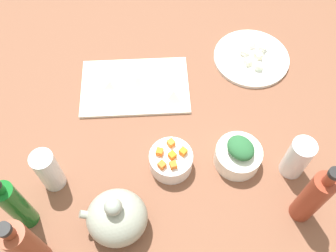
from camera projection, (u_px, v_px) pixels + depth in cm
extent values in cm
cube|color=brown|center=(168.00, 137.00, 113.08)|extent=(190.00, 190.00, 3.00)
cube|color=silver|center=(135.00, 86.00, 120.54)|extent=(35.68, 24.35, 1.00)
cylinder|color=white|center=(251.00, 58.00, 126.69)|extent=(25.34, 25.34, 1.20)
cylinder|color=white|center=(238.00, 156.00, 104.75)|extent=(12.94, 12.94, 5.93)
cylinder|color=white|center=(171.00, 161.00, 104.08)|extent=(12.02, 12.02, 5.86)
ellipsoid|color=#979C8D|center=(117.00, 218.00, 92.44)|extent=(15.23, 14.55, 12.28)
sphere|color=#909B8F|center=(113.00, 207.00, 85.73)|extent=(4.27, 4.27, 4.27)
cylinder|color=#979C8D|center=(90.00, 215.00, 91.16)|extent=(5.38, 2.00, 3.93)
cylinder|color=maroon|center=(312.00, 198.00, 90.78)|extent=(5.67, 5.67, 20.39)
cylinder|color=maroon|center=(331.00, 178.00, 80.38)|extent=(2.55, 2.55, 3.95)
cylinder|color=black|center=(335.00, 173.00, 78.18)|extent=(2.83, 2.83, 1.20)
cylinder|color=#146221|center=(17.00, 206.00, 90.03)|extent=(5.18, 5.18, 19.87)
cylinder|color=brown|center=(27.00, 247.00, 84.18)|extent=(6.06, 6.06, 21.58)
cylinder|color=brown|center=(7.00, 232.00, 73.79)|extent=(2.73, 2.73, 2.73)
cylinder|color=black|center=(4.00, 229.00, 72.11)|extent=(3.03, 3.03, 1.20)
cylinder|color=white|center=(48.00, 171.00, 97.76)|extent=(6.08, 6.08, 14.60)
cylinder|color=white|center=(297.00, 158.00, 100.02)|extent=(6.45, 6.45, 13.93)
cube|color=orange|center=(171.00, 143.00, 102.65)|extent=(2.52, 2.52, 1.80)
cube|color=orange|center=(172.00, 155.00, 100.67)|extent=(2.53, 2.53, 1.80)
cube|color=orange|center=(162.00, 165.00, 99.19)|extent=(2.55, 2.55, 1.80)
cube|color=orange|center=(160.00, 152.00, 101.22)|extent=(2.20, 2.20, 1.80)
cube|color=orange|center=(183.00, 152.00, 101.26)|extent=(2.54, 2.54, 1.80)
cube|color=orange|center=(173.00, 165.00, 99.17)|extent=(2.29, 2.29, 1.80)
ellipsoid|color=#275E33|center=(241.00, 148.00, 100.51)|extent=(10.22, 10.53, 3.99)
cube|color=white|center=(252.00, 44.00, 127.71)|extent=(2.75, 2.75, 2.20)
cube|color=white|center=(248.00, 62.00, 123.60)|extent=(2.92, 2.92, 2.20)
cube|color=#F1E8CA|center=(258.00, 56.00, 124.89)|extent=(2.92, 2.92, 2.20)
cube|color=white|center=(263.00, 48.00, 126.74)|extent=(3.08, 3.08, 2.20)
cube|color=silver|center=(244.00, 52.00, 125.81)|extent=(3.00, 3.00, 2.20)
cube|color=white|center=(259.00, 66.00, 122.54)|extent=(2.63, 2.63, 2.20)
pyramid|color=beige|center=(137.00, 79.00, 119.86)|extent=(4.85, 5.47, 2.52)
pyramid|color=beige|center=(110.00, 83.00, 119.25)|extent=(5.46, 5.39, 2.11)
pyramid|color=beige|center=(173.00, 94.00, 116.45)|extent=(8.04, 8.06, 3.03)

